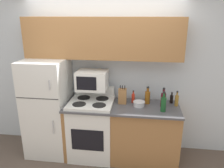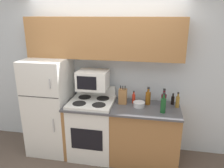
{
  "view_description": "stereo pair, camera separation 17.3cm",
  "coord_description": "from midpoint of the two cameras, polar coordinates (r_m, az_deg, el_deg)",
  "views": [
    {
      "loc": [
        0.59,
        -2.8,
        2.26
      ],
      "look_at": [
        0.18,
        0.28,
        1.26
      ],
      "focal_mm": 35.0,
      "sensor_mm": 36.0,
      "label": 1
    },
    {
      "loc": [
        0.76,
        -2.77,
        2.26
      ],
      "look_at": [
        0.18,
        0.28,
        1.26
      ],
      "focal_mm": 35.0,
      "sensor_mm": 36.0,
      "label": 2
    }
  ],
  "objects": [
    {
      "name": "bottle_hot_sauce",
      "position": [
        3.48,
        4.13,
        -3.64
      ],
      "size": [
        0.05,
        0.05,
        0.2
      ],
      "color": "red",
      "rests_on": "lower_cabinets"
    },
    {
      "name": "microwave",
      "position": [
        3.45,
        -6.64,
        1.01
      ],
      "size": [
        0.47,
        0.37,
        0.29
      ],
      "color": "white",
      "rests_on": "stove"
    },
    {
      "name": "lower_cabinets",
      "position": [
        3.6,
        1.08,
        -12.28
      ],
      "size": [
        1.77,
        0.67,
        0.91
      ],
      "color": "#9E6B3D",
      "rests_on": "ground_plane"
    },
    {
      "name": "upper_cabinets",
      "position": [
        3.4,
        -4.07,
        11.85
      ],
      "size": [
        2.43,
        0.3,
        0.63
      ],
      "color": "#9E6B3D",
      "rests_on": "refrigerator"
    },
    {
      "name": "wall_back",
      "position": [
        3.69,
        -3.31,
        2.26
      ],
      "size": [
        8.0,
        0.05,
        2.55
      ],
      "color": "silver",
      "rests_on": "ground_plane"
    },
    {
      "name": "bottle_vinegar",
      "position": [
        3.46,
        15.17,
        -4.09
      ],
      "size": [
        0.06,
        0.06,
        0.24
      ],
      "color": "olive",
      "rests_on": "lower_cabinets"
    },
    {
      "name": "refrigerator",
      "position": [
        3.78,
        -17.59,
        -5.85
      ],
      "size": [
        0.67,
        0.7,
        1.6
      ],
      "color": "white",
      "rests_on": "ground_plane"
    },
    {
      "name": "knife_block",
      "position": [
        3.42,
        1.3,
        -3.2
      ],
      "size": [
        0.12,
        0.1,
        0.3
      ],
      "color": "#9E6B3D",
      "rests_on": "lower_cabinets"
    },
    {
      "name": "ground_plane",
      "position": [
        3.65,
        -5.14,
        -20.59
      ],
      "size": [
        12.0,
        12.0,
        0.0
      ],
      "primitive_type": "plane",
      "color": "brown"
    },
    {
      "name": "bottle_wine_red",
      "position": [
        3.38,
        11.8,
        -3.93
      ],
      "size": [
        0.08,
        0.08,
        0.3
      ],
      "color": "#470F19",
      "rests_on": "lower_cabinets"
    },
    {
      "name": "stove",
      "position": [
        3.65,
        -6.64,
        -11.3
      ],
      "size": [
        0.68,
        0.65,
        1.12
      ],
      "color": "white",
      "rests_on": "ground_plane"
    },
    {
      "name": "bottle_wine_green",
      "position": [
        3.21,
        11.8,
        -5.08
      ],
      "size": [
        0.08,
        0.08,
        0.3
      ],
      "color": "#194C23",
      "rests_on": "lower_cabinets"
    },
    {
      "name": "bottle_whiskey",
      "position": [
        3.45,
        7.83,
        -3.38
      ],
      "size": [
        0.08,
        0.08,
        0.28
      ],
      "color": "brown",
      "rests_on": "lower_cabinets"
    },
    {
      "name": "bottle_soy_sauce",
      "position": [
        3.56,
        13.95,
        -3.78
      ],
      "size": [
        0.05,
        0.05,
        0.18
      ],
      "color": "black",
      "rests_on": "lower_cabinets"
    },
    {
      "name": "bowl",
      "position": [
        3.36,
        5.59,
        -5.13
      ],
      "size": [
        0.18,
        0.18,
        0.08
      ],
      "color": "silver",
      "rests_on": "lower_cabinets"
    }
  ]
}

